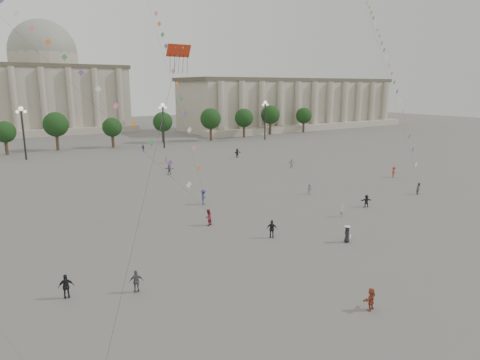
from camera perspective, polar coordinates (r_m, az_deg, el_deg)
ground at (r=38.67m, az=11.79°, el=-9.97°), size 360.00×360.00×0.00m
hall_east at (r=155.90m, az=7.04°, el=10.07°), size 84.00×26.22×17.20m
hall_central at (r=156.29m, az=-24.37°, el=11.22°), size 48.30×34.30×35.50m
tree_row at (r=106.50m, az=-19.38°, el=6.78°), size 137.12×5.12×8.00m
lamp_post_mid_west at (r=95.81m, az=-27.02°, el=6.76°), size 2.00×0.90×10.65m
lamp_post_mid_east at (r=103.55m, az=-10.21°, el=8.23°), size 2.00×0.90×10.65m
lamp_post_far_east at (r=118.60m, az=3.37°, el=8.91°), size 2.00×0.90×10.65m
person_crowd_0 at (r=100.14m, az=-12.80°, el=4.21°), size 1.00×0.61×1.60m
person_crowd_3 at (r=54.69m, az=16.50°, el=-2.70°), size 1.51×1.00×1.56m
person_crowd_4 at (r=83.46m, az=-9.84°, el=2.71°), size 1.09×1.43×1.51m
person_crowd_6 at (r=59.38m, az=9.29°, el=-1.16°), size 1.01×0.60×1.55m
person_crowd_7 at (r=78.68m, az=6.89°, el=2.24°), size 1.52×0.88×1.56m
person_crowd_8 at (r=73.61m, az=19.82°, el=1.00°), size 1.30×0.91×1.84m
person_crowd_9 at (r=89.12m, az=-0.37°, el=3.62°), size 1.79×0.84×1.86m
person_crowd_12 at (r=72.79m, az=-9.41°, el=1.42°), size 1.65×1.30×1.75m
person_crowd_13 at (r=49.99m, az=13.43°, el=-3.95°), size 0.53×0.64×1.51m
tourist_1 at (r=42.14m, az=4.28°, el=-6.53°), size 1.06×1.03×1.79m
tourist_2 at (r=30.60m, az=17.05°, el=-14.94°), size 1.49×0.75×1.54m
tourist_3 at (r=32.40m, az=-13.64°, el=-12.99°), size 1.07×0.70×1.68m
tourist_4 at (r=33.03m, az=-22.15°, el=-13.00°), size 1.11×0.65×1.77m
kite_flyer_0 at (r=45.77m, az=-4.26°, el=-4.98°), size 1.08×1.00×1.78m
kite_flyer_1 at (r=53.80m, az=-4.88°, el=-2.28°), size 1.34×1.38×1.89m
kite_flyer_2 at (r=63.58m, az=22.74°, el=-1.05°), size 0.94×0.83×1.61m
hat_person at (r=42.15m, az=14.10°, el=-6.97°), size 0.90×0.87×1.69m
dragon_kite at (r=37.94m, az=-8.26°, el=15.38°), size 7.30×8.77×26.25m
kite_train_west at (r=61.25m, az=-29.16°, el=19.55°), size 28.58×40.75×65.07m
kite_train_east at (r=85.43m, az=18.23°, el=16.96°), size 26.95×36.70×59.73m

